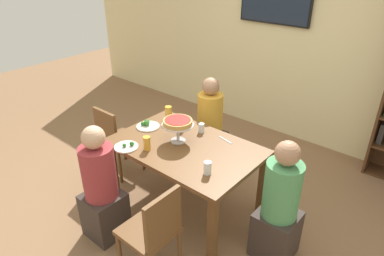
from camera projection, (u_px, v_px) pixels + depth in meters
ground_plane at (186, 205)px, 3.63m from camera, size 12.00×12.00×0.00m
rear_partition at (295, 37)px, 4.46m from camera, size 8.00×0.12×2.80m
dining_table at (185, 154)px, 3.33m from camera, size 1.43×0.94×0.74m
television at (275, 0)px, 4.36m from camera, size 0.99×0.05×0.58m
diner_head_east at (279, 210)px, 2.84m from camera, size 0.34×0.34×1.15m
diner_near_left at (102, 191)px, 3.05m from camera, size 0.34×0.34×1.15m
diner_far_left at (210, 130)px, 4.10m from camera, size 0.34×0.34×1.15m
chair_near_right at (154, 230)px, 2.65m from camera, size 0.40×0.40×0.87m
chair_head_west at (115, 138)px, 3.93m from camera, size 0.40×0.40×0.87m
deep_dish_pizza_stand at (178, 124)px, 3.27m from camera, size 0.32×0.32×0.24m
salad_plate_near_diner at (127, 146)px, 3.25m from camera, size 0.23×0.23×0.06m
salad_plate_far_diner at (147, 125)px, 3.62m from camera, size 0.25×0.25×0.07m
beer_glass_amber_tall at (168, 114)px, 3.72m from camera, size 0.07×0.07×0.17m
beer_glass_amber_short at (147, 143)px, 3.19m from camera, size 0.07×0.07×0.14m
water_glass_clear_near at (208, 168)px, 2.85m from camera, size 0.07×0.07×0.12m
water_glass_clear_far at (182, 126)px, 3.54m from camera, size 0.07×0.07×0.11m
water_glass_clear_spare at (201, 128)px, 3.50m from camera, size 0.06×0.06×0.10m
cutlery_fork_near at (183, 123)px, 3.71m from camera, size 0.18×0.04×0.00m
cutlery_knife_near at (225, 140)px, 3.38m from camera, size 0.18×0.05×0.00m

